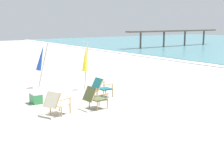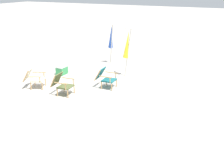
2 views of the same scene
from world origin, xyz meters
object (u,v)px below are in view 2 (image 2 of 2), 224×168
at_px(umbrella_furled_yellow, 127,45).
at_px(beach_chair_mid_center, 61,83).
at_px(beach_chair_back_left, 33,77).
at_px(cooler_box, 62,70).
at_px(beach_chair_front_left, 105,77).
at_px(umbrella_furled_blue, 111,37).

bearing_deg(umbrella_furled_yellow, beach_chair_mid_center, -24.80).
xyz_separation_m(beach_chair_back_left, cooler_box, (-1.81, 0.01, -0.22)).
distance_m(beach_chair_mid_center, beach_chair_front_left, 1.71).
bearing_deg(umbrella_furled_yellow, beach_chair_back_left, -43.57).
distance_m(umbrella_furled_blue, cooler_box, 3.00).
relative_size(beach_chair_mid_center, cooler_box, 1.62).
height_order(beach_chair_back_left, umbrella_furled_yellow, umbrella_furled_yellow).
bearing_deg(beach_chair_mid_center, cooler_box, -144.04).
bearing_deg(umbrella_furled_yellow, umbrella_furled_blue, -134.42).
height_order(beach_chair_back_left, cooler_box, beach_chair_back_left).
xyz_separation_m(beach_chair_front_left, umbrella_furled_blue, (-3.05, -1.22, 0.92)).
distance_m(beach_chair_back_left, umbrella_furled_blue, 4.57).
bearing_deg(cooler_box, umbrella_furled_yellow, 111.18).
xyz_separation_m(umbrella_furled_blue, umbrella_furled_yellow, (1.43, 1.46, 0.04)).
xyz_separation_m(umbrella_furled_yellow, cooler_box, (1.05, -2.71, -1.19)).
bearing_deg(umbrella_furled_blue, beach_chair_mid_center, 1.41).
bearing_deg(umbrella_furled_blue, cooler_box, -26.80).
distance_m(umbrella_furled_blue, umbrella_furled_yellow, 2.04).
xyz_separation_m(beach_chair_mid_center, beach_chair_front_left, (-1.30, 1.11, -0.00)).
distance_m(umbrella_furled_yellow, cooler_box, 3.14).
relative_size(beach_chair_back_left, umbrella_furled_blue, 0.45).
xyz_separation_m(beach_chair_front_left, umbrella_furled_yellow, (-1.62, 0.24, 0.96)).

